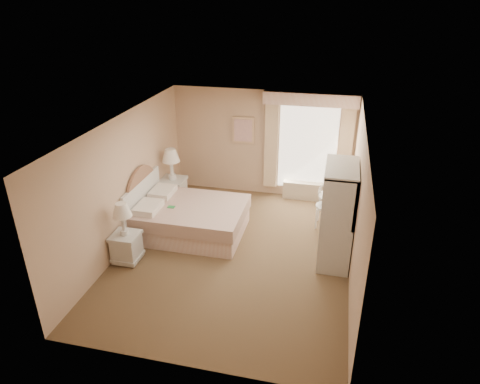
% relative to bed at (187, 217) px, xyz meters
% --- Properties ---
extents(room, '(4.21, 5.51, 2.51)m').
position_rel_bed_xyz_m(room, '(1.12, -0.53, 0.90)').
color(room, brown).
rests_on(room, ground).
extents(window, '(2.05, 0.22, 2.51)m').
position_rel_bed_xyz_m(window, '(2.17, 2.12, 0.99)').
color(window, white).
rests_on(window, room).
extents(framed_art, '(0.52, 0.04, 0.62)m').
position_rel_bed_xyz_m(framed_art, '(0.67, 2.18, 1.20)').
color(framed_art, '#D5AB83').
rests_on(framed_art, room).
extents(bed, '(2.12, 1.63, 1.44)m').
position_rel_bed_xyz_m(bed, '(0.00, 0.00, 0.00)').
color(bed, tan).
rests_on(bed, room).
extents(nightstand_near, '(0.48, 0.48, 1.15)m').
position_rel_bed_xyz_m(nightstand_near, '(-0.72, -1.21, 0.09)').
color(nightstand_near, silver).
rests_on(nightstand_near, room).
extents(nightstand_far, '(0.55, 0.55, 1.33)m').
position_rel_bed_xyz_m(nightstand_far, '(-0.72, 1.11, 0.15)').
color(nightstand_far, silver).
rests_on(nightstand_far, room).
extents(round_table, '(0.65, 0.65, 0.69)m').
position_rel_bed_xyz_m(round_table, '(2.87, 0.95, 0.11)').
color(round_table, silver).
rests_on(round_table, room).
extents(cafe_chair, '(0.47, 0.47, 0.91)m').
position_rel_bed_xyz_m(cafe_chair, '(2.73, 0.95, 0.18)').
color(cafe_chair, silver).
rests_on(cafe_chair, room).
extents(armoire, '(0.55, 1.10, 1.83)m').
position_rel_bed_xyz_m(armoire, '(2.93, -0.29, 0.41)').
color(armoire, silver).
rests_on(armoire, room).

